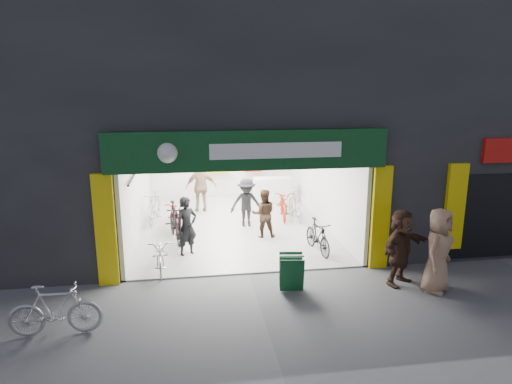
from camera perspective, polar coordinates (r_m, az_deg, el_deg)
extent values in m
plane|color=#56565B|center=(11.23, -0.89, -10.26)|extent=(60.00, 60.00, 0.00)
cube|color=#232326|center=(15.41, 0.25, 18.09)|extent=(16.00, 10.00, 4.50)
cube|color=#232326|center=(15.97, -23.49, 2.39)|extent=(5.00, 10.00, 3.50)
cube|color=#232326|center=(17.10, 17.06, 3.59)|extent=(6.00, 10.00, 3.50)
cube|color=#9E9E99|center=(14.94, -2.97, -4.04)|extent=(6.00, 8.00, 0.04)
cube|color=silver|center=(18.56, -4.31, 4.43)|extent=(6.00, 0.20, 3.20)
cube|color=silver|center=(14.56, -14.68, 1.49)|extent=(0.10, 8.00, 3.20)
cube|color=silver|center=(15.11, 8.16, 2.22)|extent=(0.10, 8.00, 3.20)
cube|color=white|center=(14.30, -3.13, 8.39)|extent=(6.00, 8.00, 0.10)
cube|color=black|center=(10.44, -1.03, 7.04)|extent=(6.00, 0.30, 0.30)
cube|color=#0B331E|center=(10.26, -0.86, 5.24)|extent=(6.40, 0.25, 0.90)
cube|color=white|center=(10.22, 2.60, 5.20)|extent=(3.00, 0.02, 0.35)
cube|color=yellow|center=(10.79, -18.29, -4.60)|extent=(0.45, 0.12, 2.60)
cube|color=yellow|center=(11.59, 15.29, -3.14)|extent=(0.45, 0.12, 2.60)
cube|color=yellow|center=(12.44, 23.60, -1.71)|extent=(0.50, 0.12, 2.20)
cube|color=black|center=(13.28, 28.15, -2.63)|extent=(3.00, 0.06, 2.20)
cylinder|color=black|center=(13.87, -14.51, 3.02)|extent=(0.06, 5.00, 0.06)
cube|color=silver|center=(17.45, 2.07, 0.18)|extent=(1.40, 0.60, 1.00)
cube|color=white|center=(11.54, -1.76, 6.82)|extent=(1.30, 0.35, 0.04)
cube|color=white|center=(13.32, -2.70, 7.71)|extent=(1.30, 0.35, 0.04)
cube|color=white|center=(15.10, -3.43, 8.39)|extent=(1.30, 0.35, 0.04)
cube|color=white|center=(16.89, -4.00, 8.93)|extent=(1.30, 0.35, 0.04)
imported|color=silver|center=(11.55, -11.82, -7.54)|extent=(0.67, 1.68, 0.86)
imported|color=black|center=(13.50, -10.09, -3.75)|extent=(0.85, 1.95, 1.13)
imported|color=maroon|center=(14.42, -10.00, -2.88)|extent=(0.82, 1.97, 1.01)
imported|color=#A7A7AB|center=(15.35, -12.56, -1.85)|extent=(0.73, 1.85, 1.08)
imported|color=black|center=(12.53, 7.72, -5.53)|extent=(0.64, 1.59, 0.93)
imported|color=#9B220E|center=(15.58, 3.46, -1.47)|extent=(0.92, 1.97, 1.00)
imported|color=#A3A3A8|center=(15.39, 4.91, -1.66)|extent=(0.52, 1.69, 1.01)
imported|color=#AEAFB3|center=(9.33, -23.82, -13.32)|extent=(1.66, 0.47, 1.00)
imported|color=black|center=(12.23, -8.64, -4.32)|extent=(0.70, 0.63, 1.62)
imported|color=#312016|center=(13.52, 0.95, -2.74)|extent=(0.75, 0.60, 1.48)
imported|color=black|center=(14.46, -1.20, -1.42)|extent=(1.04, 0.60, 1.59)
imported|color=#946F56|center=(16.23, -6.87, 0.63)|extent=(1.11, 0.52, 1.86)
imported|color=#9A7459|center=(10.83, 21.79, -6.78)|extent=(1.10, 1.07, 1.90)
imported|color=#3B251A|center=(10.94, 17.66, -6.59)|extent=(1.66, 1.35, 1.77)
cube|color=#104321|center=(10.14, 4.54, -10.39)|extent=(0.54, 0.27, 0.79)
cube|color=#104321|center=(10.45, 4.37, -9.63)|extent=(0.54, 0.27, 0.79)
cube|color=white|center=(10.14, 4.50, -7.99)|extent=(0.55, 0.12, 0.05)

